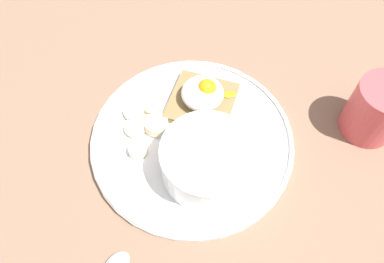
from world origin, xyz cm
name	(u,v)px	position (x,y,z in cm)	size (l,w,h in cm)	color
ground_plane	(192,145)	(0.00, 0.00, 1.00)	(120.00, 120.00, 2.00)	#7C5F4A
plate	(192,139)	(0.00, 0.00, 2.80)	(29.31, 29.31, 1.60)	white
oatmeal_bowl	(207,161)	(4.11, 3.49, 5.95)	(12.33, 12.33, 5.93)	white
toast_slice	(202,102)	(-6.09, -0.53, 3.80)	(9.67, 9.67, 1.43)	olive
poached_egg	(203,92)	(-6.15, -0.44, 6.16)	(6.32, 7.86, 4.01)	white
banana_slice_front	(135,128)	(1.45, -8.26, 3.62)	(4.21, 4.19, 1.53)	#F4EABD
banana_slice_left	(155,127)	(0.35, -5.52, 3.83)	(4.79, 4.69, 1.91)	#F5E7C1
banana_slice_back	(138,150)	(4.63, -6.40, 3.63)	(3.34, 3.31, 1.33)	#F7E4C8
banana_slice_right	(153,107)	(-2.93, -7.31, 3.44)	(3.82, 3.82, 0.95)	beige
banana_slice_inner	(134,112)	(-1.16, -9.57, 3.46)	(4.26, 4.26, 0.98)	beige
coffee_mug	(377,109)	(-11.19, 23.48, 6.51)	(7.84, 7.84, 8.81)	#D04A4E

